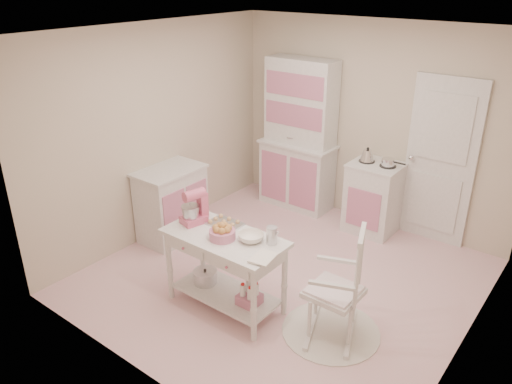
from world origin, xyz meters
TOP-DOWN VIEW (x-y plane):
  - room_shell at (0.00, 0.00)m, footprint 3.84×3.84m
  - door at (0.95, 1.87)m, footprint 0.82×0.05m
  - hutch at (-0.93, 1.66)m, footprint 1.06×0.50m
  - stove at (0.27, 1.61)m, footprint 0.62×0.57m
  - base_cabinet at (-1.63, -0.10)m, footprint 0.54×0.84m
  - lace_rug at (0.88, -0.48)m, footprint 0.92×0.92m
  - rocking_chair at (0.88, -0.48)m, footprint 0.71×0.84m
  - work_table at (-0.17, -0.77)m, footprint 1.20×0.60m
  - stand_mixer at (-0.59, -0.75)m, footprint 0.27×0.32m
  - cookie_tray at (-0.32, -0.59)m, footprint 0.34×0.24m
  - bread_basket at (-0.15, -0.82)m, footprint 0.25×0.25m
  - mixing_bowl at (0.09, -0.69)m, footprint 0.24×0.24m
  - metal_pitcher at (0.27, -0.61)m, footprint 0.10×0.10m
  - recipe_book at (0.28, -0.89)m, footprint 0.22×0.27m

SIDE VIEW (x-z plane):
  - lace_rug at x=0.88m, z-range 0.00..0.01m
  - work_table at x=-0.17m, z-range 0.00..0.80m
  - stove at x=0.27m, z-range 0.00..0.92m
  - base_cabinet at x=-1.63m, z-range 0.00..0.92m
  - rocking_chair at x=0.88m, z-range 0.00..1.10m
  - cookie_tray at x=-0.32m, z-range 0.80..0.82m
  - recipe_book at x=0.28m, z-range 0.80..0.82m
  - mixing_bowl at x=0.09m, z-range 0.80..0.88m
  - bread_basket at x=-0.15m, z-range 0.80..0.89m
  - metal_pitcher at x=0.27m, z-range 0.80..0.97m
  - stand_mixer at x=-0.59m, z-range 0.80..1.14m
  - door at x=0.95m, z-range 0.00..2.04m
  - hutch at x=-0.93m, z-range 0.00..2.08m
  - room_shell at x=0.00m, z-range 0.34..2.96m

